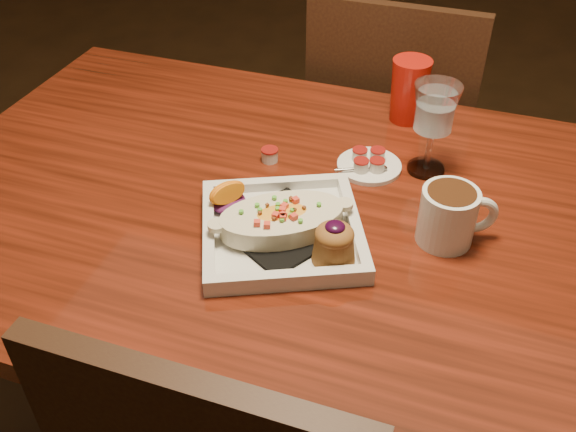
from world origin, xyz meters
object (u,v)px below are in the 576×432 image
(chair_far, at_px, (390,144))
(red_tumbler, at_px, (409,91))
(table, at_px, (326,253))
(saucer, at_px, (368,164))
(coffee_mug, at_px, (450,214))
(goblet, at_px, (435,113))
(plate, at_px, (286,226))

(chair_far, bearing_deg, red_tumbler, 103.41)
(table, height_order, red_tumbler, red_tumbler)
(chair_far, height_order, saucer, chair_far)
(coffee_mug, xyz_separation_m, goblet, (-0.06, 0.19, 0.07))
(plate, bearing_deg, coffee_mug, -5.61)
(chair_far, bearing_deg, saucer, 94.10)
(chair_far, height_order, plate, chair_far)
(coffee_mug, height_order, red_tumbler, red_tumbler)
(coffee_mug, bearing_deg, table, 155.18)
(table, relative_size, saucer, 12.45)
(plate, height_order, red_tumbler, red_tumbler)
(coffee_mug, distance_m, goblet, 0.21)
(table, distance_m, goblet, 0.31)
(chair_far, bearing_deg, goblet, 106.98)
(table, relative_size, chair_far, 1.61)
(goblet, relative_size, saucer, 1.45)
(chair_far, xyz_separation_m, red_tumbler, (0.07, -0.28, 0.31))
(chair_far, distance_m, saucer, 0.54)
(goblet, distance_m, saucer, 0.15)
(coffee_mug, height_order, goblet, goblet)
(table, xyz_separation_m, red_tumbler, (0.07, 0.35, 0.16))
(plate, height_order, saucer, plate)
(table, bearing_deg, coffee_mug, -1.65)
(table, height_order, plate, plate)
(chair_far, relative_size, goblet, 5.33)
(saucer, bearing_deg, chair_far, 94.10)
(plate, bearing_deg, goblet, 31.45)
(chair_far, bearing_deg, table, 90.00)
(red_tumbler, bearing_deg, goblet, -67.60)
(goblet, bearing_deg, red_tumbler, 112.40)
(coffee_mug, height_order, saucer, coffee_mug)
(red_tumbler, bearing_deg, table, -100.59)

